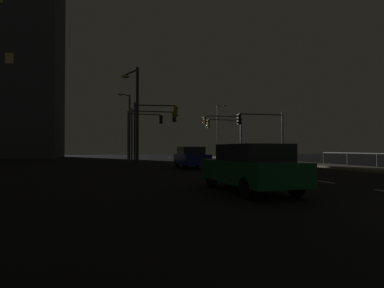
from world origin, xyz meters
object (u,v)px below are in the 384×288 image
at_px(traffic_light_far_right, 152,125).
at_px(street_lamp_far_end, 219,126).
at_px(street_lamp_mid_block, 128,121).
at_px(traffic_light_mid_right, 143,127).
at_px(car, 250,167).
at_px(traffic_light_far_center, 154,121).
at_px(traffic_light_mid_left, 262,126).
at_px(car_oncoming, 191,157).
at_px(traffic_light_near_left, 226,130).
at_px(traffic_light_near_right, 224,127).
at_px(street_lamp_corner, 135,108).

distance_m(traffic_light_far_right, street_lamp_far_end, 21.06).
bearing_deg(street_lamp_mid_block, traffic_light_mid_right, 60.30).
height_order(car, traffic_light_far_center, traffic_light_far_center).
bearing_deg(street_lamp_mid_block, traffic_light_mid_left, -19.34).
bearing_deg(car_oncoming, traffic_light_mid_right, 100.31).
bearing_deg(traffic_light_mid_right, traffic_light_far_center, -89.27).
distance_m(traffic_light_far_center, street_lamp_mid_block, 5.09).
distance_m(traffic_light_mid_left, street_lamp_mid_block, 13.16).
relative_size(traffic_light_mid_left, traffic_light_near_left, 0.95).
relative_size(car_oncoming, traffic_light_near_right, 0.78).
height_order(car, traffic_light_far_right, traffic_light_far_right).
bearing_deg(street_lamp_far_end, traffic_light_far_right, -127.67).
bearing_deg(traffic_light_mid_left, street_lamp_far_end, 82.29).
xyz_separation_m(traffic_light_near_right, street_lamp_mid_block, (-12.19, -5.23, 0.02)).
height_order(traffic_light_near_right, street_lamp_mid_block, street_lamp_mid_block).
relative_size(traffic_light_far_center, traffic_light_mid_right, 0.98).
bearing_deg(street_lamp_far_end, traffic_light_far_center, -122.86).
relative_size(traffic_light_far_right, street_lamp_corner, 0.82).
bearing_deg(traffic_light_mid_left, traffic_light_far_center, -178.18).
height_order(traffic_light_near_left, street_lamp_mid_block, street_lamp_mid_block).
xyz_separation_m(car, traffic_light_near_left, (9.27, 26.74, 2.97)).
height_order(traffic_light_near_right, traffic_light_near_left, traffic_light_near_right).
bearing_deg(traffic_light_near_left, traffic_light_mid_left, -88.56).
bearing_deg(traffic_light_far_right, street_lamp_mid_block, 157.05).
xyz_separation_m(traffic_light_near_left, street_lamp_mid_block, (-12.18, -4.73, 0.38)).
relative_size(street_lamp_mid_block, street_lamp_corner, 1.05).
xyz_separation_m(traffic_light_mid_left, street_lamp_far_end, (2.71, 20.03, 1.48)).
height_order(traffic_light_near_right, traffic_light_mid_right, traffic_light_near_right).
relative_size(traffic_light_near_right, traffic_light_near_left, 1.10).
height_order(traffic_light_mid_left, traffic_light_far_right, traffic_light_far_right).
distance_m(car, car_oncoming, 12.78).
height_order(traffic_light_far_center, traffic_light_mid_right, traffic_light_mid_right).
height_order(car_oncoming, traffic_light_far_center, traffic_light_far_center).
distance_m(traffic_light_mid_right, street_lamp_corner, 15.01).
distance_m(traffic_light_far_center, traffic_light_mid_right, 7.96).
xyz_separation_m(traffic_light_far_center, traffic_light_mid_right, (-0.10, 7.96, 0.08)).
height_order(traffic_light_far_right, traffic_light_near_left, traffic_light_far_right).
bearing_deg(street_lamp_corner, car_oncoming, 28.38).
relative_size(traffic_light_near_left, street_lamp_corner, 0.78).
bearing_deg(traffic_light_mid_right, traffic_light_far_right, -84.52).
bearing_deg(traffic_light_mid_right, car, -87.63).
distance_m(traffic_light_near_right, street_lamp_corner, 20.86).
distance_m(traffic_light_mid_left, traffic_light_mid_right, 13.01).
distance_m(car_oncoming, traffic_light_mid_left, 10.01).
relative_size(traffic_light_mid_right, street_lamp_mid_block, 0.80).
distance_m(traffic_light_far_center, traffic_light_far_right, 3.74).
bearing_deg(traffic_light_near_right, street_lamp_far_end, 74.35).
distance_m(traffic_light_far_center, street_lamp_far_end, 24.27).
height_order(car, traffic_light_mid_right, traffic_light_mid_right).
bearing_deg(street_lamp_corner, traffic_light_far_center, 73.13).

